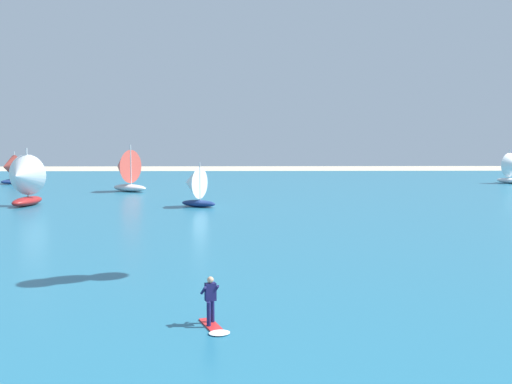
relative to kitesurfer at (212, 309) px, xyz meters
The scene contains 6 objects.
ocean 36.16m from the kitesurfer, 86.58° to the left, with size 160.00×90.00×0.10m, color #236B89.
kitesurfer is the anchor object (origin of this frame).
sailboat_far_left 37.72m from the kitesurfer, 119.07° to the left, with size 3.88×4.47×5.07m.
sailboat_far_right 62.66m from the kitesurfer, 116.88° to the left, with size 3.56×3.62×4.07m.
sailboat_outermost 32.77m from the kitesurfer, 96.01° to the left, with size 3.45×3.08×3.87m.
sailboat_anchored_offshore 47.94m from the kitesurfer, 104.64° to the left, with size 4.59×4.09×5.12m.
Camera 1 is at (-1.02, -6.05, 6.56)m, focal length 42.29 mm.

